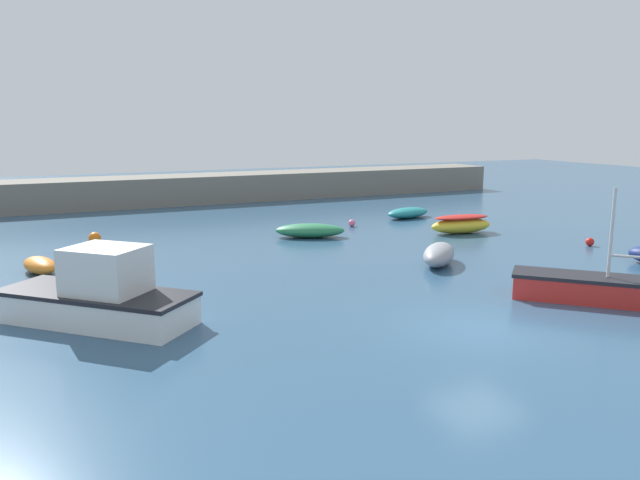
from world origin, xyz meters
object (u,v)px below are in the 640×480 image
object	(u,v)px
motorboat_grey_hull	(100,296)
sailboat_twin_hulled	(607,289)
rowboat_blue_near	(439,254)
rowboat_with_red_cover	(461,224)
open_tender_yellow	(408,213)
mooring_buoy_pink	(352,223)
dinghy_near_pier	(40,265)
mooring_buoy_orange	(95,238)
mooring_buoy_red	(590,242)
rowboat_white_midwater	(310,230)

from	to	relation	value
motorboat_grey_hull	sailboat_twin_hulled	world-z (taller)	sailboat_twin_hulled
rowboat_blue_near	rowboat_with_red_cover	distance (m)	7.78
rowboat_blue_near	sailboat_twin_hulled	distance (m)	6.96
open_tender_yellow	mooring_buoy_pink	distance (m)	4.76
rowboat_with_red_cover	motorboat_grey_hull	size ratio (longest dim) A/B	0.63
sailboat_twin_hulled	dinghy_near_pier	size ratio (longest dim) A/B	2.17
dinghy_near_pier	sailboat_twin_hulled	bearing A→B (deg)	-142.95
dinghy_near_pier	mooring_buoy_pink	size ratio (longest dim) A/B	6.16
dinghy_near_pier	open_tender_yellow	bearing A→B (deg)	-90.81
sailboat_twin_hulled	rowboat_with_red_cover	bearing A→B (deg)	-60.86
rowboat_with_red_cover	rowboat_blue_near	bearing A→B (deg)	51.53
open_tender_yellow	mooring_buoy_orange	distance (m)	18.05
rowboat_blue_near	mooring_buoy_orange	bearing A→B (deg)	93.53
sailboat_twin_hulled	mooring_buoy_red	bearing A→B (deg)	-89.44
rowboat_with_red_cover	mooring_buoy_orange	world-z (taller)	rowboat_with_red_cover
rowboat_white_midwater	mooring_buoy_orange	world-z (taller)	rowboat_white_midwater
dinghy_near_pier	mooring_buoy_red	world-z (taller)	dinghy_near_pier
rowboat_blue_near	dinghy_near_pier	distance (m)	15.71
open_tender_yellow	rowboat_white_midwater	xyz separation A→B (m)	(-8.02, -3.33, 0.04)
mooring_buoy_orange	mooring_buoy_pink	distance (m)	13.49
mooring_buoy_red	motorboat_grey_hull	bearing A→B (deg)	-174.26
open_tender_yellow	rowboat_white_midwater	size ratio (longest dim) A/B	0.87
sailboat_twin_hulled	open_tender_yellow	bearing A→B (deg)	-56.88
open_tender_yellow	rowboat_white_midwater	bearing A→B (deg)	10.20
motorboat_grey_hull	mooring_buoy_pink	world-z (taller)	motorboat_grey_hull
mooring_buoy_pink	dinghy_near_pier	bearing A→B (deg)	-164.44
motorboat_grey_hull	open_tender_yellow	xyz separation A→B (m)	(19.11, 13.20, -0.50)
motorboat_grey_hull	mooring_buoy_red	world-z (taller)	motorboat_grey_hull
open_tender_yellow	dinghy_near_pier	world-z (taller)	open_tender_yellow
mooring_buoy_pink	motorboat_grey_hull	bearing A→B (deg)	-140.82
rowboat_blue_near	mooring_buoy_red	xyz separation A→B (m)	(8.74, 0.20, -0.24)
rowboat_blue_near	motorboat_grey_hull	size ratio (longest dim) A/B	0.53
rowboat_white_midwater	dinghy_near_pier	size ratio (longest dim) A/B	1.57
rowboat_blue_near	dinghy_near_pier	xyz separation A→B (m)	(-14.76, 5.38, -0.12)
rowboat_white_midwater	dinghy_near_pier	bearing A→B (deg)	35.99
dinghy_near_pier	mooring_buoy_orange	distance (m)	5.78
rowboat_with_red_cover	mooring_buoy_pink	xyz separation A→B (m)	(-4.21, 4.25, -0.29)
dinghy_near_pier	rowboat_with_red_cover	bearing A→B (deg)	-106.01
rowboat_blue_near	mooring_buoy_pink	distance (m)	9.91
sailboat_twin_hulled	mooring_buoy_pink	world-z (taller)	sailboat_twin_hulled
rowboat_blue_near	open_tender_yellow	distance (m)	12.59
rowboat_blue_near	mooring_buoy_orange	world-z (taller)	rowboat_blue_near
motorboat_grey_hull	rowboat_white_midwater	distance (m)	14.85
motorboat_grey_hull	dinghy_near_pier	xyz separation A→B (m)	(-1.44, 7.40, -0.50)
rowboat_with_red_cover	open_tender_yellow	xyz separation A→B (m)	(0.36, 5.60, -0.17)
mooring_buoy_orange	rowboat_with_red_cover	bearing A→B (deg)	-15.82
motorboat_grey_hull	mooring_buoy_pink	distance (m)	18.77
rowboat_blue_near	open_tender_yellow	xyz separation A→B (m)	(5.79, 11.18, -0.12)
motorboat_grey_hull	sailboat_twin_hulled	bearing A→B (deg)	-152.60
rowboat_blue_near	mooring_buoy_pink	world-z (taller)	rowboat_blue_near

